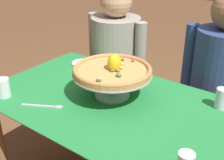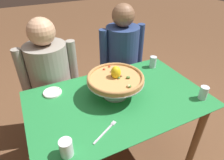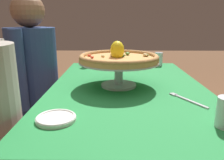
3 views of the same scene
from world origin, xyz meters
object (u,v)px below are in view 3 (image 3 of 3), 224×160
object	(u,v)px
pizza_stand	(119,68)
side_plate	(56,118)
water_glass_back_right	(87,61)
dinner_fork	(186,99)
water_glass_front_right	(159,60)
diner_right	(35,89)
pizza	(119,57)

from	to	relation	value
pizza_stand	side_plate	world-z (taller)	pizza_stand
water_glass_back_right	dinner_fork	bearing A→B (deg)	-143.96
water_glass_back_right	side_plate	size ratio (longest dim) A/B	0.75
water_glass_front_right	water_glass_back_right	bearing A→B (deg)	95.22
dinner_fork	diner_right	bearing A→B (deg)	56.31
pizza_stand	side_plate	distance (m)	0.49
pizza	water_glass_front_right	world-z (taller)	pizza
dinner_fork	pizza_stand	bearing A→B (deg)	54.40
water_glass_front_right	pizza	bearing A→B (deg)	150.08
dinner_fork	water_glass_back_right	bearing A→B (deg)	36.04
water_glass_front_right	diner_right	size ratio (longest dim) A/B	0.08
diner_right	pizza	bearing A→B (deg)	-122.68
pizza_stand	diner_right	xyz separation A→B (m)	(0.38, 0.59, -0.24)
pizza_stand	dinner_fork	xyz separation A→B (m)	(-0.21, -0.29, -0.10)
side_plate	pizza_stand	bearing A→B (deg)	-28.39
pizza_stand	dinner_fork	distance (m)	0.37
pizza_stand	water_glass_front_right	size ratio (longest dim) A/B	4.08
water_glass_front_right	side_plate	world-z (taller)	water_glass_front_right
pizza_stand	water_glass_back_right	world-z (taller)	pizza_stand
pizza_stand	side_plate	xyz separation A→B (m)	(-0.42, 0.23, -0.09)
pizza_stand	pizza	xyz separation A→B (m)	(0.00, 0.00, 0.06)
side_plate	dinner_fork	distance (m)	0.56
dinner_fork	water_glass_front_right	bearing A→B (deg)	-1.87
pizza_stand	diner_right	size ratio (longest dim) A/B	0.33
pizza_stand	pizza	distance (m)	0.06
water_glass_front_right	side_plate	size ratio (longest dim) A/B	0.72
water_glass_front_right	side_plate	distance (m)	1.12
pizza_stand	water_glass_back_right	xyz separation A→B (m)	(0.50, 0.23, -0.05)
water_glass_front_right	water_glass_back_right	world-z (taller)	water_glass_back_right
pizza_stand	side_plate	size ratio (longest dim) A/B	2.95
water_glass_front_right	diner_right	bearing A→B (deg)	100.76
dinner_fork	pizza	bearing A→B (deg)	54.33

